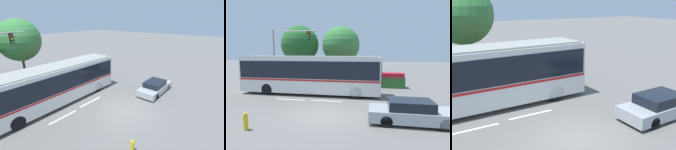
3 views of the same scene
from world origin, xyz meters
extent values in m
plane|color=slate|center=(0.00, 0.00, 0.00)|extent=(140.00, 140.00, 0.00)
cube|color=silver|center=(-2.75, 5.33, 1.78)|extent=(12.41, 2.68, 3.06)
cube|color=black|center=(-2.75, 5.33, 2.27)|extent=(12.16, 2.72, 1.47)
cube|color=#B21E1E|center=(-2.75, 5.33, 1.41)|extent=(12.29, 2.71, 0.14)
cube|color=black|center=(3.46, 5.41, 2.15)|extent=(0.09, 2.14, 1.71)
cube|color=#959592|center=(-2.75, 5.33, 3.36)|extent=(11.91, 2.48, 0.10)
cylinder|color=black|center=(1.44, 6.49, 0.50)|extent=(1.00, 0.31, 1.00)
cylinder|color=black|center=(1.47, 4.28, 0.50)|extent=(1.00, 0.31, 1.00)
cylinder|color=black|center=(-6.36, 6.38, 0.50)|extent=(1.00, 0.31, 1.00)
cylinder|color=black|center=(-6.33, 4.17, 0.50)|extent=(1.00, 0.31, 1.00)
cube|color=#9EA3A8|center=(4.95, -0.39, 0.46)|extent=(4.48, 1.84, 0.59)
cube|color=black|center=(4.84, -0.40, 1.00)|extent=(2.25, 1.60, 0.49)
cylinder|color=black|center=(6.32, 0.41, 0.30)|extent=(0.61, 0.23, 0.60)
cylinder|color=black|center=(6.34, -1.16, 0.30)|extent=(0.61, 0.23, 0.60)
cylinder|color=black|center=(3.60, 0.38, 0.30)|extent=(0.61, 0.23, 0.60)
cylinder|color=black|center=(3.62, -1.20, 0.30)|extent=(0.61, 0.23, 0.60)
cube|color=black|center=(-4.13, 8.79, 5.52)|extent=(0.30, 0.22, 0.90)
cylinder|color=red|center=(-4.13, 8.67, 5.82)|extent=(0.18, 0.02, 0.18)
cylinder|color=yellow|center=(-4.13, 8.67, 5.52)|extent=(0.18, 0.02, 0.18)
cylinder|color=green|center=(-4.13, 8.67, 5.22)|extent=(0.18, 0.02, 0.18)
cube|color=#286028|center=(1.57, 10.10, 0.55)|extent=(8.89, 1.37, 1.09)
cube|color=#B7192D|center=(1.57, 10.10, 1.33)|extent=(8.71, 1.30, 0.47)
cylinder|color=brown|center=(-1.61, 14.13, 1.47)|extent=(0.30, 0.30, 2.94)
sphere|color=#387F3D|center=(-1.61, 14.13, 4.72)|extent=(4.95, 4.95, 4.95)
cylinder|color=gold|center=(-3.05, -2.89, 0.35)|extent=(0.22, 0.22, 0.70)
sphere|color=gold|center=(-3.05, -2.89, 0.77)|extent=(0.18, 0.18, 0.18)
cube|color=silver|center=(-0.64, 3.15, 0.01)|extent=(2.40, 0.16, 0.01)
cube|color=silver|center=(-3.60, 3.00, 0.01)|extent=(2.40, 0.16, 0.01)
camera|label=1|loc=(-9.12, -6.50, 7.13)|focal=25.44mm
camera|label=2|loc=(3.06, -10.51, 3.70)|focal=30.07mm
camera|label=3|loc=(-5.56, -8.53, 5.70)|focal=41.95mm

